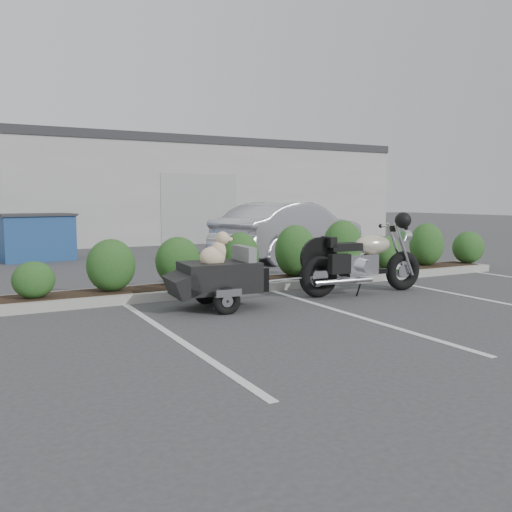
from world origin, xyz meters
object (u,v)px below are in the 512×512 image
pet_trailer (218,276)px  sedan (291,231)px  dumpster (36,237)px  motorcycle (363,261)px

pet_trailer → sedan: bearing=52.9°
dumpster → sedan: bearing=-34.2°
sedan → motorcycle: bearing=142.7°
motorcycle → sedan: sedan is taller
motorcycle → pet_trailer: motorcycle is taller
pet_trailer → motorcycle: bearing=3.4°
motorcycle → sedan: bearing=75.2°
pet_trailer → sedan: size_ratio=0.42×
sedan → dumpster: (-6.28, 3.08, -0.14)m
motorcycle → sedan: (1.79, 5.28, 0.21)m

